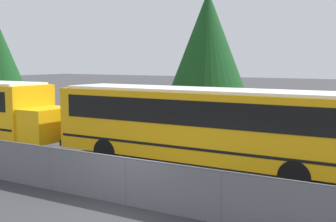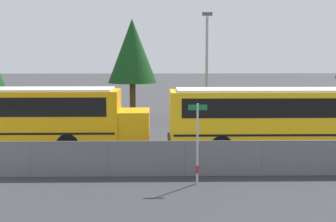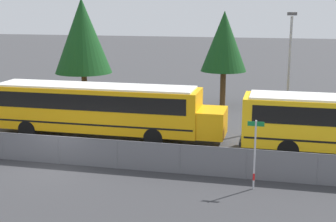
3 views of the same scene
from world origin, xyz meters
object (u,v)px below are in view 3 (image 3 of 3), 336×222
(school_bus_2, at_px, (100,106))
(tree_1, at_px, (224,42))
(street_sign, at_px, (255,153))
(light_pole, at_px, (289,65))
(tree_2, at_px, (83,36))

(school_bus_2, xyz_separation_m, tree_1, (6.00, 10.90, 3.13))
(street_sign, relative_size, tree_1, 0.41)
(school_bus_2, bearing_deg, tree_1, 61.15)
(street_sign, height_order, light_pole, light_pole)
(light_pole, bearing_deg, tree_2, 165.04)
(school_bus_2, xyz_separation_m, light_pole, (10.83, 5.23, 2.14))
(light_pole, relative_size, tree_1, 0.99)
(street_sign, distance_m, light_pole, 11.69)
(street_sign, distance_m, tree_1, 17.67)
(school_bus_2, xyz_separation_m, street_sign, (9.35, -6.10, -0.30))
(school_bus_2, bearing_deg, light_pole, 25.78)
(tree_2, bearing_deg, tree_1, 7.32)
(tree_1, bearing_deg, school_bus_2, -118.85)
(school_bus_2, xyz_separation_m, tree_2, (-5.06, 9.48, 3.49))
(school_bus_2, relative_size, street_sign, 4.63)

